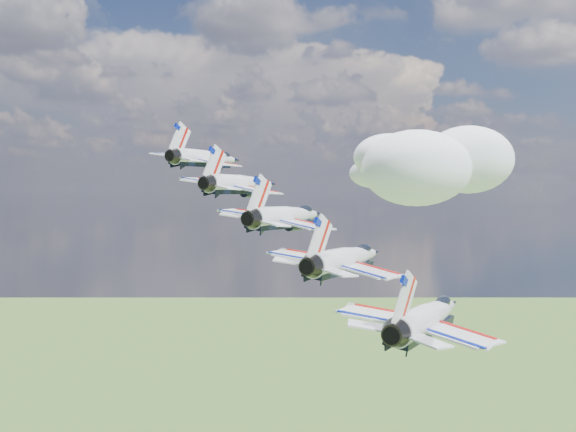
% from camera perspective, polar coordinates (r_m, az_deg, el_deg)
% --- Properties ---
extents(cloud_far, '(56.55, 44.43, 22.22)m').
position_cam_1_polar(cloud_far, '(268.30, 10.72, 4.14)').
color(cloud_far, white).
extents(jet_0, '(16.71, 19.78, 6.71)m').
position_cam_1_polar(jet_0, '(96.21, -6.39, 4.56)').
color(jet_0, white).
extents(jet_1, '(16.71, 19.78, 6.71)m').
position_cam_1_polar(jet_1, '(85.45, -3.58, 2.56)').
color(jet_1, white).
extents(jet_2, '(16.71, 19.78, 6.71)m').
position_cam_1_polar(jet_2, '(75.08, -0.00, 0.00)').
color(jet_2, white).
extents(jet_3, '(16.71, 19.78, 6.71)m').
position_cam_1_polar(jet_3, '(65.30, 4.69, -3.36)').
color(jet_3, white).
extents(jet_4, '(16.71, 19.78, 6.71)m').
position_cam_1_polar(jet_4, '(56.40, 11.01, -7.79)').
color(jet_4, white).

